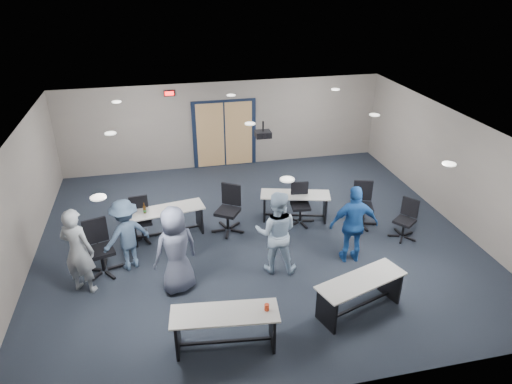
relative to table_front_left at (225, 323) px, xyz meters
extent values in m
plane|color=black|center=(1.22, 3.28, -0.50)|extent=(10.00, 10.00, 0.00)
cube|color=gray|center=(1.22, 7.78, 0.85)|extent=(10.00, 0.04, 2.70)
cube|color=gray|center=(1.22, -1.22, 0.85)|extent=(10.00, 0.04, 2.70)
cube|color=gray|center=(-3.78, 3.28, 0.85)|extent=(0.04, 9.00, 2.70)
cube|color=gray|center=(6.22, 3.28, 0.85)|extent=(0.04, 9.00, 2.70)
cube|color=white|center=(1.22, 3.28, 2.20)|extent=(10.00, 9.00, 0.04)
cube|color=black|center=(1.22, 7.75, 0.55)|extent=(2.00, 0.06, 2.20)
cube|color=tan|center=(0.77, 7.73, 0.55)|extent=(0.85, 0.04, 2.05)
cube|color=tan|center=(1.67, 7.73, 0.55)|extent=(0.85, 0.04, 2.05)
cube|color=black|center=(-0.38, 7.73, 1.95)|extent=(0.32, 0.05, 0.18)
cube|color=#FF0C0C|center=(-0.38, 7.70, 1.95)|extent=(0.26, 0.02, 0.12)
cylinder|color=black|center=(1.52, 3.78, 2.08)|extent=(0.04, 0.04, 0.24)
cube|color=black|center=(1.52, 3.78, 1.90)|extent=(0.35, 0.30, 0.14)
cylinder|color=black|center=(1.52, 3.63, 1.90)|extent=(0.08, 0.03, 0.08)
cube|color=beige|center=(-0.01, 0.00, 0.21)|extent=(1.85, 0.80, 0.03)
cube|color=black|center=(-0.80, 0.09, -0.15)|extent=(0.11, 0.55, 0.70)
cube|color=black|center=(0.78, -0.09, -0.15)|extent=(0.11, 0.55, 0.70)
cube|color=black|center=(-0.01, 0.00, -0.40)|extent=(1.59, 0.24, 0.04)
cylinder|color=red|center=(0.68, -0.08, 0.29)|extent=(0.08, 0.08, 0.12)
cube|color=beige|center=(2.57, 0.35, 0.20)|extent=(1.85, 1.11, 0.03)
cube|color=black|center=(1.83, 0.10, -0.16)|extent=(0.22, 0.53, 0.68)
cube|color=black|center=(3.31, 0.59, -0.16)|extent=(0.22, 0.53, 0.68)
cube|color=black|center=(2.57, 0.35, -0.40)|extent=(1.50, 0.54, 0.04)
cube|color=beige|center=(-0.79, 3.82, 0.20)|extent=(1.83, 0.87, 0.03)
cube|color=black|center=(-1.57, 3.69, -0.16)|extent=(0.14, 0.54, 0.69)
cube|color=black|center=(-0.02, 3.95, -0.16)|extent=(0.14, 0.54, 0.69)
cube|color=black|center=(-0.79, 3.82, -0.40)|extent=(1.55, 0.30, 0.04)
cube|color=beige|center=(2.40, 3.94, 0.18)|extent=(1.81, 1.01, 0.03)
cube|color=black|center=(1.67, 4.15, -0.16)|extent=(0.19, 0.52, 0.67)
cube|color=black|center=(3.14, 3.74, -0.16)|extent=(0.19, 0.52, 0.67)
cube|color=black|center=(2.40, 3.94, -0.40)|extent=(1.49, 0.46, 0.04)
imported|color=#979EA4|center=(-2.52, 2.12, 0.42)|extent=(0.79, 0.69, 1.83)
imported|color=slate|center=(-0.68, 1.74, 0.42)|extent=(1.05, 0.87, 1.83)
imported|color=#B1CDEA|center=(1.38, 1.95, 0.42)|extent=(1.05, 0.92, 1.83)
imported|color=#1C4F9D|center=(3.09, 1.93, 0.39)|extent=(1.09, 0.56, 1.78)
imported|color=#445C7B|center=(-1.65, 2.71, 0.30)|extent=(1.19, 1.02, 1.60)
camera|label=1|loc=(-0.76, -5.77, 5.37)|focal=32.00mm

